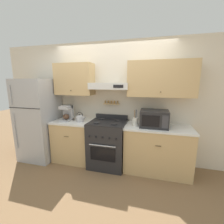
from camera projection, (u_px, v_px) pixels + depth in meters
ground_plane at (104, 172)px, 2.92m from camera, size 16.00×16.00×0.00m
wall_back at (115, 96)px, 3.19m from camera, size 5.20×0.46×2.55m
counter_left at (74, 140)px, 3.34m from camera, size 0.84×0.64×0.90m
counter_right at (157, 149)px, 2.89m from camera, size 1.24×0.64×0.90m
stove_range at (108, 143)px, 3.10m from camera, size 0.72×0.70×1.02m
refrigerator at (39, 119)px, 3.37m from camera, size 0.74×0.78×1.78m
tea_kettle at (80, 118)px, 3.16m from camera, size 0.22×0.17×0.21m
coffee_maker at (67, 113)px, 3.26m from camera, size 0.21×0.25×0.33m
microwave at (154, 119)px, 2.79m from camera, size 0.51×0.41×0.31m
utensil_crock at (135, 121)px, 2.87m from camera, size 0.11×0.11×0.31m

